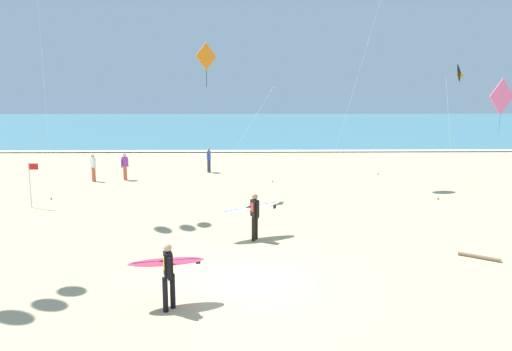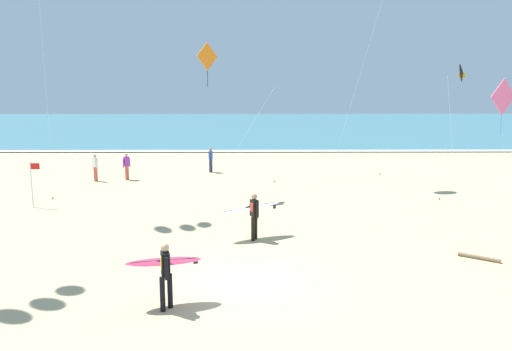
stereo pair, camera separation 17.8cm
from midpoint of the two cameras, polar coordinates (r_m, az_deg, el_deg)
name	(u,v)px [view 2 (the right image)]	position (r m, az deg, el deg)	size (l,w,h in m)	color
ground_plane	(249,282)	(14.64, -0.41, -11.88)	(160.00, 160.00, 0.00)	tan
ocean_water	(251,125)	(72.56, -0.45, 5.68)	(160.00, 60.00, 0.08)	teal
shoreline_foam	(251,151)	(43.00, -0.45, 2.79)	(160.00, 1.18, 0.01)	white
surfer_lead	(165,267)	(12.93, -9.82, -10.08)	(2.00, 1.16, 1.71)	black
surfer_trailing	(252,210)	(18.27, -0.17, -3.95)	(2.40, 1.53, 1.71)	black
kite_diamond_rose_mid	(504,99)	(24.02, 26.26, 7.71)	(2.95, 1.54, 5.80)	pink
kite_diamond_amber_high	(209,61)	(25.32, -5.06, 12.69)	(3.94, 4.14, 7.55)	orange
kite_delta_charcoal_low	(462,73)	(30.44, 22.30, 10.57)	(2.75, 4.65, 6.69)	black
bystander_blue_top	(211,160)	(32.70, -4.96, 1.77)	(0.24, 0.49, 1.59)	#2D334C
bystander_purple_top	(127,166)	(30.85, -14.17, 1.01)	(0.36, 0.39, 1.59)	#D8593F
bystander_white_top	(95,167)	(30.91, -17.46, 0.87)	(0.39, 0.36, 1.59)	#D8593F
lifeguard_flag	(33,180)	(25.11, -23.64, -0.47)	(0.45, 0.05, 2.10)	silver
driftwood_log	(479,257)	(17.92, 24.04, -8.41)	(0.12, 0.12, 1.29)	#846B4C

